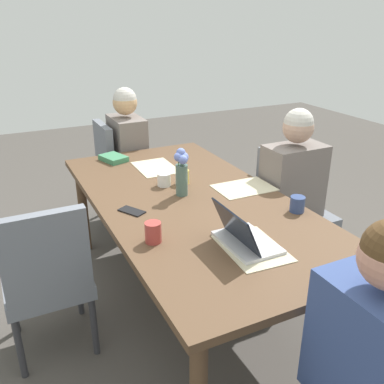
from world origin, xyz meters
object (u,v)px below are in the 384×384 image
(book_red_cover, at_px, (113,158))
(dining_table, at_px, (192,210))
(chair_near_left_far, at_px, (290,203))
(chair_far_right_near, at_px, (47,275))
(person_near_left_far, at_px, (291,205))
(laptop_head_left_left_near, at_px, (244,237))
(coffee_mug_centre_left, at_px, (183,177))
(chair_head_right_left_mid, at_px, (119,168))
(person_head_right_left_mid, at_px, (129,166))
(flower_vase, at_px, (182,170))
(coffee_mug_centre_right, at_px, (297,204))
(phone_black, at_px, (132,211))
(coffee_mug_near_right, at_px, (164,180))
(coffee_mug_near_left, at_px, (153,232))

(book_red_cover, bearing_deg, dining_table, 175.07)
(chair_near_left_far, relative_size, chair_far_right_near, 1.00)
(person_near_left_far, xyz_separation_m, book_red_cover, (0.85, 0.99, 0.23))
(laptop_head_left_left_near, relative_size, coffee_mug_centre_left, 3.54)
(chair_head_right_left_mid, relative_size, chair_near_left_far, 1.00)
(person_head_right_left_mid, bearing_deg, flower_vase, 177.45)
(dining_table, bearing_deg, coffee_mug_centre_right, -131.15)
(dining_table, distance_m, chair_head_right_left_mid, 1.38)
(flower_vase, xyz_separation_m, phone_black, (-0.09, 0.35, -0.15))
(flower_vase, bearing_deg, phone_black, 104.97)
(chair_far_right_near, bearing_deg, person_head_right_left_mid, -33.26)
(flower_vase, distance_m, coffee_mug_near_right, 0.22)
(coffee_mug_centre_right, bearing_deg, chair_near_left_far, -36.94)
(dining_table, bearing_deg, coffee_mug_near_right, 12.33)
(person_near_left_far, bearing_deg, coffee_mug_near_right, 74.39)
(chair_far_right_near, relative_size, coffee_mug_centre_left, 9.96)
(chair_near_left_far, height_order, coffee_mug_centre_left, chair_near_left_far)
(flower_vase, bearing_deg, laptop_head_left_left_near, -179.29)
(flower_vase, relative_size, laptop_head_left_left_near, 0.91)
(person_head_right_left_mid, height_order, person_near_left_far, same)
(chair_head_right_left_mid, xyz_separation_m, coffee_mug_centre_left, (-1.11, -0.11, 0.28))
(dining_table, bearing_deg, chair_near_left_far, -81.96)
(person_head_right_left_mid, xyz_separation_m, flower_vase, (-1.22, 0.05, 0.37))
(dining_table, distance_m, person_head_right_left_mid, 1.32)
(dining_table, height_order, coffee_mug_near_left, coffee_mug_near_left)
(dining_table, relative_size, coffee_mug_centre_right, 24.30)
(person_near_left_far, distance_m, coffee_mug_near_left, 1.26)
(chair_near_left_far, bearing_deg, coffee_mug_centre_right, 143.06)
(laptop_head_left_left_near, xyz_separation_m, coffee_mug_centre_left, (0.84, -0.08, 0.00))
(chair_far_right_near, relative_size, book_red_cover, 4.50)
(coffee_mug_near_right, height_order, coffee_mug_centre_left, coffee_mug_centre_left)
(book_red_cover, bearing_deg, coffee_mug_centre_right, -170.97)
(coffee_mug_near_left, relative_size, phone_black, 0.68)
(person_head_right_left_mid, xyz_separation_m, chair_near_left_far, (-1.19, -0.81, -0.03))
(coffee_mug_near_right, height_order, book_red_cover, coffee_mug_near_right)
(person_near_left_far, xyz_separation_m, flower_vase, (0.05, 0.80, 0.37))
(coffee_mug_near_right, bearing_deg, dining_table, -167.67)
(chair_head_right_left_mid, relative_size, flower_vase, 3.08)
(dining_table, xyz_separation_m, laptop_head_left_left_near, (-0.58, 0.01, 0.11))
(dining_table, distance_m, coffee_mug_near_left, 0.54)
(chair_near_left_far, bearing_deg, coffee_mug_near_left, 111.50)
(chair_head_right_left_mid, bearing_deg, dining_table, -178.20)
(dining_table, bearing_deg, laptop_head_left_left_near, 178.60)
(person_near_left_far, height_order, flower_vase, person_near_left_far)
(coffee_mug_centre_left, bearing_deg, coffee_mug_near_left, 144.33)
(dining_table, relative_size, person_head_right_left_mid, 1.79)
(chair_head_right_left_mid, bearing_deg, laptop_head_left_left_near, -179.15)
(person_head_right_left_mid, distance_m, chair_near_left_far, 1.44)
(coffee_mug_centre_left, bearing_deg, flower_vase, 152.86)
(laptop_head_left_left_near, relative_size, coffee_mug_near_left, 3.13)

